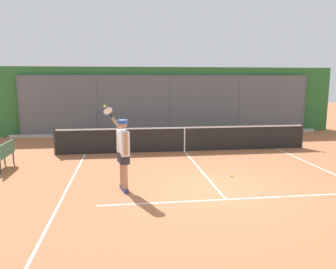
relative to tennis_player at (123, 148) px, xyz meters
name	(u,v)px	position (x,y,z in m)	size (l,w,h in m)	color
ground_plane	(217,190)	(-2.38, 0.29, -1.09)	(60.00, 60.00, 0.00)	#A8603D
court_line_markings	(229,203)	(-2.38, 1.25, -1.08)	(7.73, 9.82, 0.01)	white
fence_backdrop	(168,101)	(-2.38, -9.19, 0.61)	(17.72, 1.37, 3.43)	#565B60
tennis_net	(185,139)	(-2.38, -4.39, -0.59)	(9.93, 0.09, 1.07)	#2D2D2D
tennis_player	(123,148)	(0.00, 0.00, 0.00)	(0.73, 1.38, 2.11)	navy
tennis_ball_by_sideline	(232,175)	(-3.12, -0.81, -1.05)	(0.07, 0.07, 0.07)	#D6E042
courtside_bench	(4,153)	(3.72, -2.56, -0.57)	(0.40, 1.30, 0.84)	#477A51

